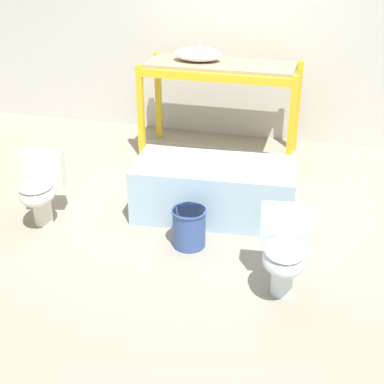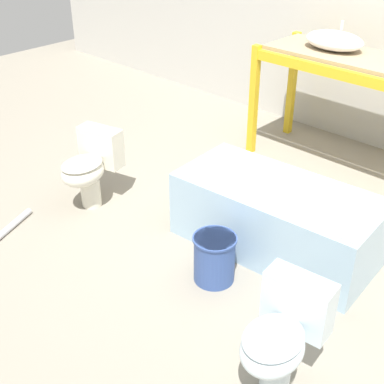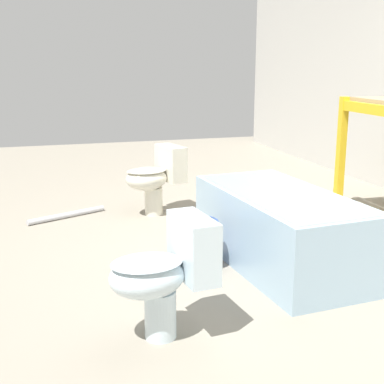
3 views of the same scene
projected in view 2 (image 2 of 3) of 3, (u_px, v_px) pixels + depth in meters
name	position (u px, v px, depth m)	size (l,w,h in m)	color
ground_plane	(271.00, 224.00, 4.43)	(12.00, 12.00, 0.00)	gray
shelving_rack	(357.00, 77.00, 4.82)	(1.84, 0.74, 1.11)	gold
sink_basin	(334.00, 41.00, 4.86)	(0.56, 0.37, 0.25)	white
bathtub_main	(277.00, 213.00, 4.00)	(1.57, 0.83, 0.54)	#99B7CC
toilet_near	(90.00, 165.00, 4.52)	(0.47, 0.61, 0.65)	silver
toilet_far	(282.00, 335.00, 2.85)	(0.41, 0.58, 0.65)	silver
bucket_white	(214.00, 258.00, 3.73)	(0.31, 0.31, 0.36)	#334C8C
loose_pipe	(0.00, 236.00, 4.24)	(0.35, 0.74, 0.05)	#B7B7BC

